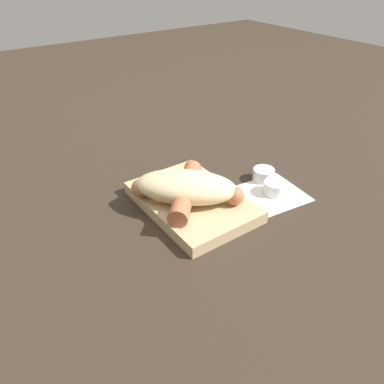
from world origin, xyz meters
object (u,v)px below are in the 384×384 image
object	(u,v)px
food_tray	(192,202)
condiment_cup_far	(263,175)
bread_roll	(187,188)
condiment_cup_near	(275,189)
sausage	(187,192)

from	to	relation	value
food_tray	condiment_cup_far	size ratio (longest dim) A/B	5.26
condiment_cup_far	bread_roll	bearing A→B (deg)	88.61
condiment_cup_near	condiment_cup_far	size ratio (longest dim) A/B	1.00
sausage	condiment_cup_far	bearing A→B (deg)	-91.38
bread_roll	condiment_cup_near	size ratio (longest dim) A/B	4.38
condiment_cup_near	bread_roll	bearing A→B (deg)	72.36
sausage	condiment_cup_far	world-z (taller)	sausage
bread_roll	sausage	distance (m)	0.01
food_tray	condiment_cup_far	world-z (taller)	condiment_cup_far
condiment_cup_near	condiment_cup_far	bearing A→B (deg)	-19.99
bread_roll	sausage	xyz separation A→B (m)	(-0.00, 0.00, -0.01)
food_tray	sausage	xyz separation A→B (m)	(-0.00, 0.01, 0.03)
condiment_cup_far	food_tray	bearing A→B (deg)	87.53
food_tray	sausage	world-z (taller)	sausage
food_tray	bread_roll	distance (m)	0.04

